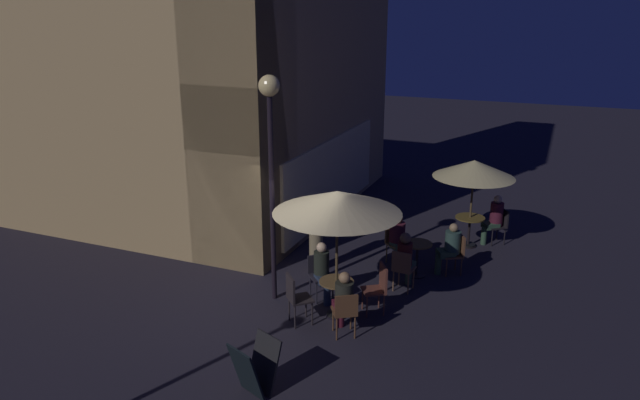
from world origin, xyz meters
name	(u,v)px	position (x,y,z in m)	size (l,w,h in m)	color
ground_plane	(281,310)	(0.00, 0.00, 0.00)	(60.00, 60.00, 0.00)	#221F2A
cafe_building	(222,44)	(4.01, 3.53, 4.77)	(8.92, 8.46, 9.55)	tan
street_lamp_near_corner	(270,134)	(0.42, 0.35, 3.39)	(0.40, 0.40, 4.47)	black
menu_sandwich_board	(255,367)	(-2.48, -0.80, 0.44)	(0.80, 0.75, 0.86)	black
cafe_table_0	(336,292)	(0.21, -1.07, 0.51)	(0.65, 0.65, 0.73)	black
cafe_table_1	(469,225)	(4.75, -2.81, 0.55)	(0.71, 0.71, 0.76)	black
cafe_table_2	(417,254)	(2.58, -2.04, 0.52)	(0.63, 0.63, 0.77)	black
patio_umbrella_0	(337,203)	(0.21, -1.07, 2.28)	(2.35, 2.35, 2.50)	black
patio_umbrella_1	(474,169)	(4.75, -2.81, 1.97)	(1.95, 1.95, 2.19)	black
cafe_chair_0	(379,285)	(0.67, -1.75, 0.58)	(0.58, 0.58, 0.98)	brown
cafe_chair_1	(320,272)	(0.83, -0.47, 0.55)	(0.62, 0.62, 0.88)	black
cafe_chair_2	(295,295)	(-0.35, -0.48, 0.59)	(0.59, 0.59, 0.98)	#272023
cafe_chair_3	(345,310)	(-0.44, -1.49, 0.54)	(0.57, 0.57, 0.87)	brown
cafe_chair_4	(499,223)	(5.25, -3.46, 0.53)	(0.61, 0.61, 0.89)	black
cafe_chair_5	(394,239)	(3.08, -1.38, 0.58)	(0.55, 0.55, 0.96)	brown
cafe_chair_6	(403,267)	(1.70, -1.95, 0.56)	(0.44, 0.44, 0.91)	brown
cafe_chair_7	(456,251)	(3.04, -2.80, 0.53)	(0.58, 0.58, 0.90)	brown
patron_seated_0	(323,269)	(0.72, -0.57, 0.68)	(0.49, 0.49, 1.22)	#243047
patron_seated_1	(344,298)	(-0.32, -1.41, 0.69)	(0.52, 0.48, 1.23)	#531625
patron_seated_2	(494,217)	(5.16, -3.34, 0.70)	(0.48, 0.51, 1.25)	#304C37
patron_seated_3	(398,236)	(2.99, -1.50, 0.70)	(0.52, 0.54, 1.22)	#324838
patron_seated_4	(406,257)	(1.84, -1.96, 0.72)	(0.52, 0.34, 1.27)	#374D38
patron_seated_5	(450,245)	(2.96, -2.67, 0.67)	(0.48, 0.53, 1.17)	#375032
patron_standing_6	(316,233)	(2.00, 0.11, 0.88)	(0.36, 0.36, 1.74)	#837153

